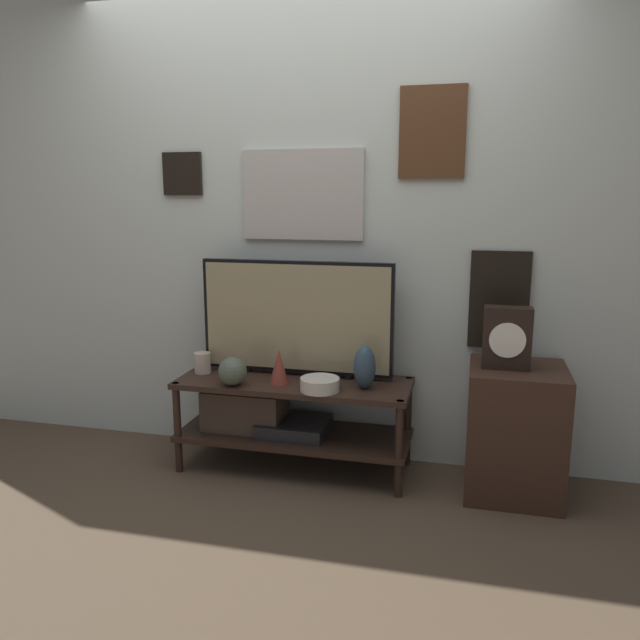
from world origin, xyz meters
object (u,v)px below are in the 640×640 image
object	(u,v)px
vase_urn_stoneware	(365,367)
vase_slim_bronze	(279,367)
television	(296,317)
mantel_clock	(507,338)
candle_jar	(203,363)
vase_round_glass	(233,371)
vase_wide_bowl	(320,384)

from	to	relation	value
vase_urn_stoneware	vase_slim_bronze	bearing A→B (deg)	-177.01
television	mantel_clock	size ratio (longest dim) A/B	3.52
vase_urn_stoneware	candle_jar	bearing A→B (deg)	176.09
vase_urn_stoneware	television	bearing A→B (deg)	160.00
vase_urn_stoneware	vase_slim_bronze	size ratio (longest dim) A/B	1.24
vase_round_glass	mantel_clock	size ratio (longest dim) A/B	0.50
vase_round_glass	vase_wide_bowl	size ratio (longest dim) A/B	0.75
mantel_clock	vase_slim_bronze	bearing A→B (deg)	-177.72
vase_slim_bronze	television	bearing A→B (deg)	74.17
vase_urn_stoneware	candle_jar	size ratio (longest dim) A/B	1.97
vase_round_glass	candle_jar	xyz separation A→B (m)	(-0.25, 0.17, -0.02)
vase_urn_stoneware	candle_jar	distance (m)	0.92
television	vase_round_glass	xyz separation A→B (m)	(-0.27, -0.25, -0.25)
vase_wide_bowl	vase_slim_bronze	bearing A→B (deg)	164.38
vase_urn_stoneware	candle_jar	xyz separation A→B (m)	(-0.92, 0.06, -0.06)
vase_slim_bronze	vase_wide_bowl	bearing A→B (deg)	-15.62
mantel_clock	vase_urn_stoneware	bearing A→B (deg)	-178.18
vase_round_glass	vase_wide_bowl	bearing A→B (deg)	2.38
candle_jar	mantel_clock	bearing A→B (deg)	-1.47
mantel_clock	candle_jar	bearing A→B (deg)	178.53
vase_urn_stoneware	vase_slim_bronze	distance (m)	0.45
vase_wide_bowl	mantel_clock	size ratio (longest dim) A/B	0.66
mantel_clock	television	bearing A→B (deg)	173.47
television	candle_jar	size ratio (longest dim) A/B	9.22
television	vase_round_glass	world-z (taller)	television
vase_urn_stoneware	vase_round_glass	world-z (taller)	vase_urn_stoneware
vase_slim_bronze	mantel_clock	bearing A→B (deg)	2.28
vase_slim_bronze	vase_wide_bowl	xyz separation A→B (m)	(0.24, -0.07, -0.06)
vase_round_glass	candle_jar	distance (m)	0.30
vase_urn_stoneware	vase_slim_bronze	world-z (taller)	vase_urn_stoneware
television	vase_slim_bronze	distance (m)	0.29
television	vase_wide_bowl	size ratio (longest dim) A/B	5.31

